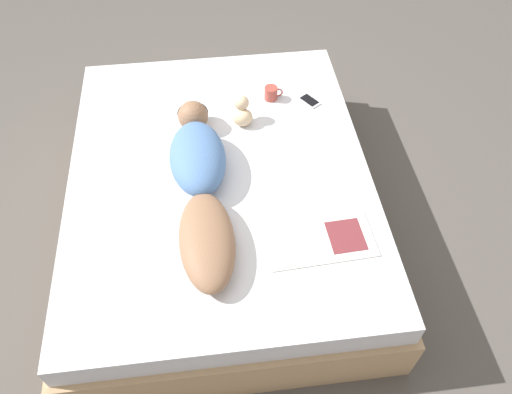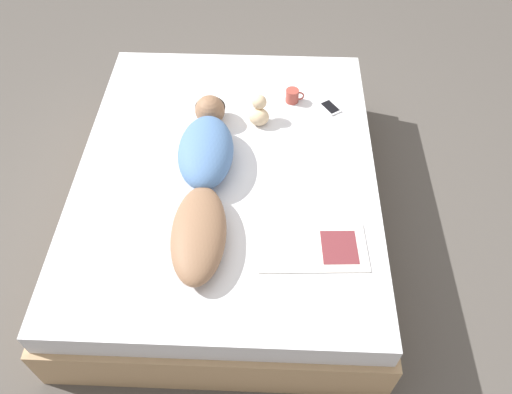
% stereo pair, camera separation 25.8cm
% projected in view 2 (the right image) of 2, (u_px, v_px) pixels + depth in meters
% --- Properties ---
extents(ground_plane, '(12.00, 12.00, 0.00)m').
position_uv_depth(ground_plane, '(230.00, 217.00, 3.15)').
color(ground_plane, '#4C4742').
extents(bed, '(1.71, 2.15, 0.48)m').
position_uv_depth(bed, '(228.00, 194.00, 2.97)').
color(bed, tan).
rests_on(bed, ground_plane).
extents(person, '(0.32, 1.28, 0.19)m').
position_uv_depth(person, '(204.00, 172.00, 2.64)').
color(person, brown).
rests_on(person, bed).
extents(open_magazine, '(0.55, 0.31, 0.01)m').
position_uv_depth(open_magazine, '(313.00, 248.00, 2.44)').
color(open_magazine, silver).
rests_on(open_magazine, bed).
extents(coffee_mug, '(0.12, 0.08, 0.09)m').
position_uv_depth(coffee_mug, '(293.00, 96.00, 3.10)').
color(coffee_mug, '#993D33').
rests_on(coffee_mug, bed).
extents(cell_phone, '(0.14, 0.16, 0.01)m').
position_uv_depth(cell_phone, '(330.00, 107.00, 3.09)').
color(cell_phone, silver).
rests_on(cell_phone, bed).
extents(plush_toy, '(0.12, 0.14, 0.17)m').
position_uv_depth(plush_toy, '(259.00, 112.00, 2.96)').
color(plush_toy, '#D1B289').
rests_on(plush_toy, bed).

